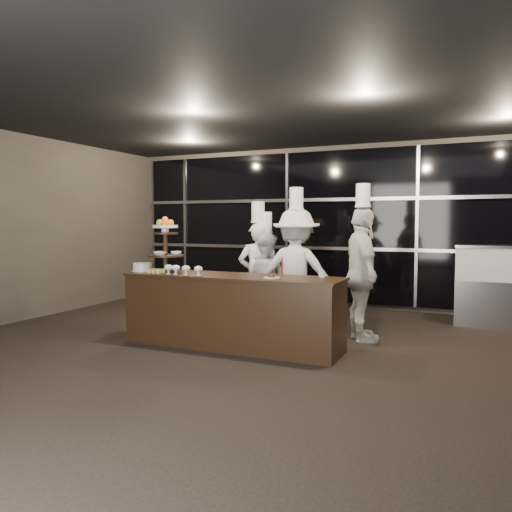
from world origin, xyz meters
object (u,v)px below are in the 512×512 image
at_px(display_case, 506,282).
at_px(buffet_counter, 232,311).
at_px(layer_cake, 143,267).
at_px(chef_a, 258,274).
at_px(display_stand, 165,241).
at_px(chef_b, 265,280).
at_px(chef_d, 362,273).
at_px(chef_c, 296,272).

bearing_deg(display_case, buffet_counter, -138.91).
height_order(layer_cake, chef_a, chef_a).
bearing_deg(buffet_counter, layer_cake, -177.87).
xyz_separation_m(display_stand, chef_a, (0.90, 1.04, -0.51)).
bearing_deg(display_case, chef_a, -151.98).
bearing_deg(chef_b, chef_a, -168.59).
xyz_separation_m(display_case, chef_d, (-1.79, -1.83, 0.22)).
relative_size(display_stand, chef_b, 0.43).
bearing_deg(chef_d, layer_cake, -159.65).
bearing_deg(chef_b, chef_c, -10.30).
bearing_deg(chef_d, chef_c, -179.54).
relative_size(buffet_counter, display_case, 1.98).
bearing_deg(display_case, layer_cake, -147.91).
height_order(chef_b, chef_c, chef_c).
bearing_deg(buffet_counter, chef_c, 62.26).
relative_size(layer_cake, chef_d, 0.14).
height_order(buffet_counter, chef_b, chef_b).
relative_size(display_case, chef_d, 0.69).
height_order(chef_b, chef_d, chef_d).
bearing_deg(display_case, chef_c, -145.86).
bearing_deg(buffet_counter, chef_a, 95.56).
xyz_separation_m(buffet_counter, chef_a, (-0.10, 1.04, 0.36)).
relative_size(display_case, chef_b, 0.83).
distance_m(display_case, chef_a, 3.77).
distance_m(display_stand, chef_d, 2.66).
distance_m(chef_b, chef_d, 1.44).
distance_m(buffet_counter, display_stand, 1.33).
relative_size(display_stand, chef_a, 0.39).
bearing_deg(display_case, chef_b, -151.49).
height_order(buffet_counter, chef_d, chef_d).
height_order(display_case, chef_a, chef_a).
relative_size(display_stand, chef_d, 0.36).
bearing_deg(buffet_counter, chef_d, 34.32).
distance_m(display_case, chef_d, 2.57).
bearing_deg(layer_cake, display_case, 32.09).
relative_size(chef_b, chef_c, 0.84).
height_order(display_stand, chef_d, chef_d).
xyz_separation_m(chef_c, chef_d, (0.92, 0.01, 0.02)).
relative_size(display_case, chef_a, 0.76).
relative_size(display_case, chef_c, 0.70).
distance_m(display_case, chef_c, 3.29).
height_order(chef_a, chef_c, chef_c).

